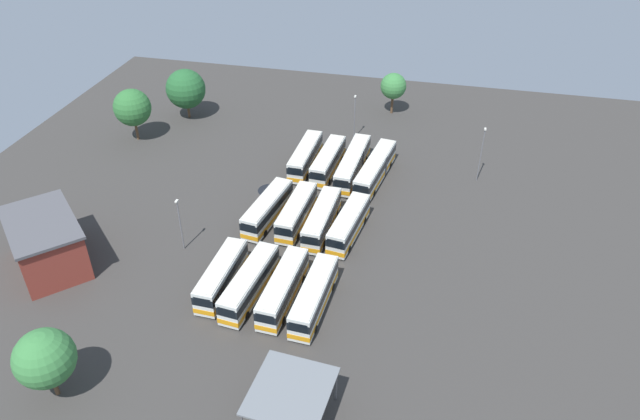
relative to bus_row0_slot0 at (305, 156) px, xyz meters
name	(u,v)px	position (x,y,z in m)	size (l,w,h in m)	color
ground_plane	(309,227)	(15.22, 4.41, -1.90)	(107.31, 107.31, 0.00)	#383533
bus_row0_slot0	(305,156)	(0.00, 0.00, 0.00)	(11.67, 2.78, 3.60)	silver
bus_row0_slot1	(328,161)	(0.64, 3.72, 0.00)	(11.58, 3.25, 3.60)	silver
bus_row0_slot2	(353,164)	(0.57, 7.53, 0.00)	(14.01, 3.20, 3.60)	silver
bus_row0_slot3	(375,169)	(1.38, 11.10, 0.00)	(14.11, 4.44, 3.60)	silver
bus_row1_slot0	(268,209)	(15.05, -1.38, 0.00)	(11.52, 4.10, 3.60)	silver
bus_row1_slot1	(297,212)	(14.97, 2.63, 0.00)	(10.95, 3.09, 3.60)	silver
bus_row1_slot2	(322,219)	(15.73, 6.25, 0.00)	(11.40, 2.92, 3.60)	silver
bus_row1_slot3	(349,224)	(16.01, 9.89, 0.00)	(10.98, 3.89, 3.60)	silver
bus_row2_slot0	(222,276)	(29.37, -2.45, 0.00)	(10.61, 2.86, 3.60)	silver
bus_row2_slot1	(250,283)	(29.84, 1.11, 0.00)	(11.68, 3.73, 3.60)	silver
bus_row2_slot2	(283,288)	(29.75, 5.02, 0.00)	(11.54, 3.14, 3.60)	silver
bus_row2_slot3	(314,296)	(30.25, 8.74, 0.00)	(11.44, 3.15, 3.60)	silver
depot_building	(46,243)	(29.98, -24.43, 1.34)	(13.73, 13.85, 6.45)	maroon
maintenance_shelter	(291,392)	(44.85, 10.17, 2.04)	(8.11, 7.59, 4.16)	slate
lamp_post_far_corner	(481,153)	(-2.06, 26.02, 2.83)	(0.56, 0.28, 8.63)	slate
lamp_post_mid_lot	(355,115)	(-11.10, 5.58, 2.37)	(0.56, 0.28, 7.72)	slate
lamp_post_near_entrance	(180,223)	(23.45, -9.95, 2.19)	(0.56, 0.28, 7.37)	slate
tree_northeast	(132,108)	(-2.49, -29.73, 3.89)	(6.08, 6.08, 8.84)	brown
tree_north_edge	(393,86)	(-22.50, 10.46, 3.28)	(4.59, 4.59, 7.50)	brown
tree_northwest	(186,89)	(-12.42, -24.78, 3.51)	(6.89, 6.89, 8.86)	brown
tree_east_edge	(45,358)	(47.18, -12.53, 3.04)	(5.65, 5.65, 7.77)	brown
puddle_between_rows	(254,217)	(14.85, -3.50, -1.90)	(1.93, 1.93, 0.01)	black
puddle_centre_drain	(270,190)	(7.76, -3.37, -1.90)	(3.64, 3.64, 0.01)	black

